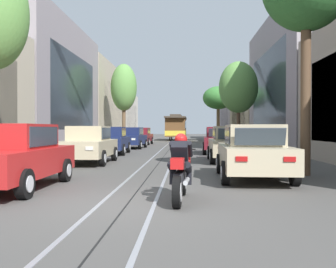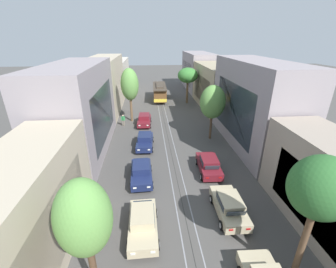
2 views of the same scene
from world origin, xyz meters
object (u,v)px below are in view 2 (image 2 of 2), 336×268
Objects in this scene: street_tree_kerb_left_second at (130,85)px; parked_car_navy_fourth_left at (145,141)px; cable_car_trolley at (160,92)px; parked_car_maroon_fifth_left at (144,120)px; parked_car_maroon_mid_right at (209,165)px; parked_car_navy_mid_left at (141,172)px; pedestrian_on_left_pavement at (123,120)px; parked_car_beige_second_right at (229,206)px; parked_car_beige_second_left at (143,223)px; street_tree_kerb_right_second at (213,102)px; street_tree_kerb_right_near at (321,189)px; street_tree_kerb_right_mid at (188,76)px; street_tree_kerb_left_near at (84,219)px.

parked_car_navy_fourth_left is at bearing -77.53° from street_tree_kerb_left_second.
parked_car_maroon_fifth_left is at bearing -102.39° from cable_car_trolley.
cable_car_trolley is (-3.15, 26.97, 0.86)m from parked_car_maroon_mid_right.
cable_car_trolley reaches higher than parked_car_navy_fourth_left.
parked_car_navy_mid_left is 2.57× the size of pedestrian_on_left_pavement.
parked_car_navy_fourth_left is 7.79m from pedestrian_on_left_pavement.
parked_car_navy_mid_left is 8.06m from parked_car_beige_second_right.
pedestrian_on_left_pavement is (-3.07, 19.77, 0.17)m from parked_car_beige_second_left.
parked_car_navy_mid_left is 13.94m from parked_car_maroon_fifth_left.
parked_car_navy_fourth_left is 7.32m from parked_car_maroon_fifth_left.
street_tree_kerb_right_second is 3.96× the size of pedestrian_on_left_pavement.
street_tree_kerb_right_near is at bearing -26.53° from parked_car_beige_second_left.
street_tree_kerb_right_second is (8.54, 8.38, 3.93)m from parked_car_navy_mid_left.
pedestrian_on_left_pavement is (-2.86, 13.75, 0.17)m from parked_car_navy_mid_left.
parked_car_beige_second_left is at bearing -81.17° from pedestrian_on_left_pavement.
street_tree_kerb_right_second reaches higher than parked_car_beige_second_left.
street_tree_kerb_left_second reaches higher than parked_car_maroon_fifth_left.
parked_car_navy_mid_left is 27.08m from street_tree_kerb_right_mid.
street_tree_kerb_right_second is 16.98m from street_tree_kerb_right_mid.
street_tree_kerb_right_near reaches higher than parked_car_maroon_mid_right.
parked_car_beige_second_left and parked_car_maroon_fifth_left have the same top height.
parked_car_navy_fourth_left is 9.31m from street_tree_kerb_right_second.
parked_car_maroon_fifth_left is 14.12m from cable_car_trolley.
parked_car_beige_second_left is 0.64× the size of street_tree_kerb_right_second.
parked_car_maroon_mid_right is 11.98m from street_tree_kerb_right_near.
parked_car_maroon_mid_right is (-0.00, 5.70, 0.00)m from parked_car_beige_second_right.
cable_car_trolley is (2.92, 21.08, 0.86)m from parked_car_navy_fourth_left.
parked_car_maroon_mid_right is at bearing 90.05° from parked_car_beige_second_right.
parked_car_maroon_fifth_left is (-0.11, 7.32, 0.00)m from parked_car_navy_fourth_left.
street_tree_kerb_right_second is 13.15m from pedestrian_on_left_pavement.
street_tree_kerb_left_second is 1.17× the size of street_tree_kerb_right_second.
parked_car_beige_second_left is 33.87m from cable_car_trolley.
parked_car_navy_fourth_left is 21.30m from cable_car_trolley.
street_tree_kerb_right_second reaches higher than parked_car_navy_mid_left.
street_tree_kerb_left_near reaches higher than parked_car_maroon_fifth_left.
parked_car_navy_fourth_left is 17.29m from street_tree_kerb_left_near.
cable_car_trolley is (3.20, 27.70, 0.86)m from parked_car_navy_mid_left.
street_tree_kerb_left_second is at bearing 110.90° from street_tree_kerb_right_near.
parked_car_navy_mid_left is 1.00× the size of parked_car_navy_fourth_left.
parked_car_maroon_mid_right is 0.63× the size of street_tree_kerb_left_near.
parked_car_beige_second_left is 0.59× the size of street_tree_kerb_right_near.
pedestrian_on_left_pavement is at bearing 98.83° from parked_car_beige_second_left.
parked_car_beige_second_left is at bearing -104.65° from street_tree_kerb_right_mid.
street_tree_kerb_right_mid is at bearing 90.41° from street_tree_kerb_right_second.
street_tree_kerb_left_second reaches higher than parked_car_navy_fourth_left.
parked_car_beige_second_right is 7.36m from street_tree_kerb_right_near.
street_tree_kerb_left_near is at bearing -127.71° from parked_car_maroon_mid_right.
parked_car_beige_second_left is at bearing -84.85° from street_tree_kerb_left_second.
parked_car_navy_mid_left is 13.82m from street_tree_kerb_right_near.
street_tree_kerb_left_near is 38.18m from cable_car_trolley.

